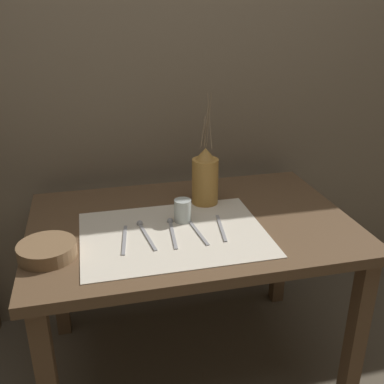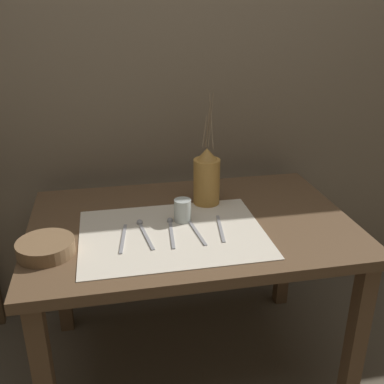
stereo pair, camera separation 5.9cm
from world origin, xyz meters
name	(u,v)px [view 2 (the right image)]	position (x,y,z in m)	size (l,w,h in m)	color
ground_plane	(191,362)	(0.00, 0.00, 0.00)	(12.00, 12.00, 0.00)	brown
stone_wall_back	(169,71)	(0.00, 0.52, 1.20)	(7.00, 0.06, 2.40)	#7A6B56
wooden_table	(191,241)	(0.00, 0.00, 0.62)	(1.23, 0.82, 0.71)	brown
linen_cloth	(173,234)	(-0.09, -0.09, 0.71)	(0.67, 0.50, 0.00)	beige
pitcher_with_flowers	(207,178)	(0.09, 0.15, 0.82)	(0.11, 0.11, 0.46)	#B7843D
wooden_bowl	(46,248)	(-0.52, -0.15, 0.73)	(0.19, 0.19, 0.05)	brown
glass_tumbler_near	(182,210)	(-0.03, 0.00, 0.76)	(0.06, 0.06, 0.09)	#B7C1BC
fork_outer	(123,238)	(-0.27, -0.10, 0.71)	(0.04, 0.21, 0.00)	#939399
spoon_inner	(142,228)	(-0.19, -0.04, 0.72)	(0.05, 0.22, 0.02)	#939399
spoon_outer	(171,226)	(-0.09, -0.04, 0.72)	(0.04, 0.22, 0.02)	#939399
fork_inner	(198,232)	(0.00, -0.10, 0.71)	(0.03, 0.21, 0.00)	#939399
knife_center	(221,228)	(0.09, -0.09, 0.71)	(0.04, 0.21, 0.00)	#939399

